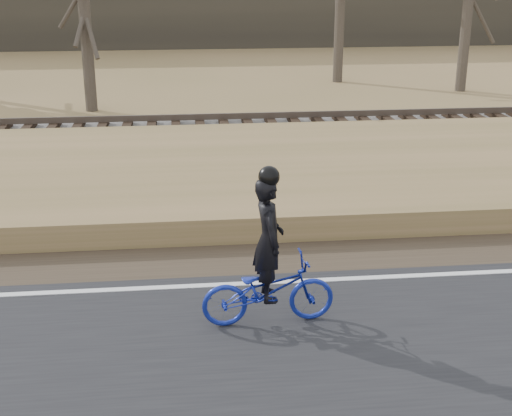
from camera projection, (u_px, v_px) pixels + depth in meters
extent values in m
plane|color=#97754D|center=(1.00, 306.00, 9.68)|extent=(120.00, 120.00, 0.00)
cube|color=silver|center=(4.00, 295.00, 9.85)|extent=(120.00, 0.12, 0.01)
cube|color=#473A2B|center=(19.00, 268.00, 10.80)|extent=(120.00, 1.60, 0.04)
cube|color=#97754D|center=(50.00, 194.00, 13.54)|extent=(120.00, 5.00, 0.44)
cube|color=slate|center=(76.00, 144.00, 17.10)|extent=(120.00, 3.00, 0.45)
cube|color=black|center=(75.00, 132.00, 17.01)|extent=(120.00, 2.40, 0.14)
cube|color=brown|center=(70.00, 133.00, 16.28)|extent=(120.00, 0.07, 0.15)
cube|color=brown|center=(78.00, 120.00, 17.63)|extent=(120.00, 0.07, 0.15)
imported|color=#152596|center=(268.00, 290.00, 8.99)|extent=(1.72, 0.69, 0.89)
imported|color=black|center=(269.00, 239.00, 8.75)|extent=(0.41, 0.60, 1.58)
sphere|color=black|center=(269.00, 177.00, 8.48)|extent=(0.26, 0.26, 0.26)
cylinder|color=#4A4236|center=(84.00, 6.00, 20.85)|extent=(0.36, 0.36, 6.23)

